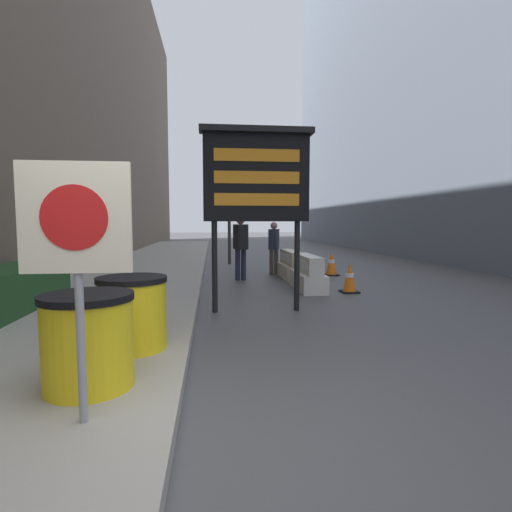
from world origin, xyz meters
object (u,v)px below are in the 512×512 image
traffic_cone_mid (284,262)px  pedestrian_worker (274,244)px  jersey_barrier_white (308,274)px  jersey_barrier_cream (291,266)px  warning_sign (76,237)px  pedestrian_passerby (241,242)px  barrel_drum_middle (132,313)px  traffic_cone_far (331,263)px  barrel_drum_foreground (88,340)px  message_board (256,178)px  traffic_light_near_curb (229,197)px  traffic_cone_near (350,278)px

traffic_cone_mid → pedestrian_worker: pedestrian_worker is taller
jersey_barrier_white → jersey_barrier_cream: (0.00, 1.99, -0.02)m
traffic_cone_mid → warning_sign: bearing=-108.1°
jersey_barrier_white → pedestrian_passerby: bearing=130.5°
barrel_drum_middle → traffic_cone_far: (4.45, 6.99, -0.21)m
jersey_barrier_cream → barrel_drum_foreground: bearing=-113.4°
warning_sign → traffic_cone_far: size_ratio=2.51×
barrel_drum_middle → message_board: 3.45m
jersey_barrier_cream → traffic_cone_mid: 1.71m
traffic_light_near_curb → pedestrian_worker: 3.72m
barrel_drum_foreground → traffic_cone_near: barrel_drum_foreground is taller
message_board → traffic_light_near_curb: 8.11m
pedestrian_worker → jersey_barrier_cream: bearing=45.7°
traffic_light_near_curb → message_board: bearing=-89.1°
message_board → traffic_cone_near: (2.31, 1.67, -2.02)m
barrel_drum_foreground → traffic_cone_far: (4.61, 8.04, -0.21)m
jersey_barrier_white → traffic_cone_near: (0.85, -0.49, -0.02)m
traffic_cone_near → pedestrian_worker: bearing=110.3°
warning_sign → traffic_cone_far: 9.84m
pedestrian_worker → message_board: bearing=9.1°
jersey_barrier_white → jersey_barrier_cream: bearing=90.0°
traffic_cone_far → traffic_cone_mid: bearing=133.1°
barrel_drum_middle → pedestrian_passerby: (1.67, 6.30, 0.47)m
traffic_cone_far → pedestrian_worker: bearing=166.3°
barrel_drum_middle → traffic_cone_near: bearing=45.7°
warning_sign → pedestrian_worker: 9.54m
barrel_drum_foreground → warning_sign: warning_sign is taller
traffic_cone_far → pedestrian_worker: 1.83m
barrel_drum_middle → jersey_barrier_cream: (3.14, 6.58, -0.23)m
jersey_barrier_cream → traffic_cone_near: (0.85, -2.49, -0.01)m
traffic_cone_far → pedestrian_passerby: 2.94m
message_board → barrel_drum_foreground: bearing=-118.0°
jersey_barrier_cream → traffic_light_near_curb: size_ratio=0.52×
jersey_barrier_white → traffic_light_near_curb: size_ratio=0.48×
barrel_drum_middle → pedestrian_worker: pedestrian_worker is taller
warning_sign → pedestrian_passerby: warning_sign is taller
barrel_drum_middle → jersey_barrier_white: (3.14, 4.59, -0.21)m
pedestrian_worker → barrel_drum_foreground: bearing=2.3°
barrel_drum_middle → warning_sign: bearing=-90.9°
message_board → jersey_barrier_cream: (1.46, 4.15, -2.02)m
pedestrian_worker → pedestrian_passerby: (-1.09, -1.11, 0.10)m
jersey_barrier_white → jersey_barrier_cream: 1.99m
traffic_cone_near → jersey_barrier_white: bearing=149.8°
traffic_cone_mid → pedestrian_worker: bearing=-118.4°
jersey_barrier_cream → traffic_cone_far: jersey_barrier_cream is taller
traffic_cone_near → traffic_cone_far: (0.46, 2.90, 0.02)m
jersey_barrier_white → traffic_cone_mid: jersey_barrier_white is taller
warning_sign → traffic_cone_mid: 10.57m
barrel_drum_middle → pedestrian_passerby: 6.54m
pedestrian_worker → barrel_drum_middle: bearing=1.0°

